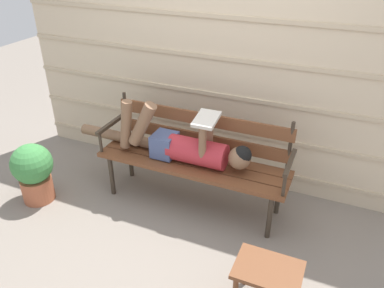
# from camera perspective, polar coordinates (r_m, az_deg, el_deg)

# --- Properties ---
(ground_plane) EXTENTS (12.00, 12.00, 0.00)m
(ground_plane) POSITION_cam_1_polar(r_m,az_deg,el_deg) (3.51, -0.61, -9.66)
(ground_plane) COLOR gray
(house_siding) EXTENTS (4.10, 0.08, 2.47)m
(house_siding) POSITION_cam_1_polar(r_m,az_deg,el_deg) (3.49, 3.86, 13.06)
(house_siding) COLOR beige
(house_siding) RESTS_ON ground
(park_bench) EXTENTS (1.71, 0.45, 0.90)m
(park_bench) POSITION_cam_1_polar(r_m,az_deg,el_deg) (3.35, 0.45, -1.44)
(park_bench) COLOR brown
(park_bench) RESTS_ON ground
(reclining_person) EXTENTS (1.72, 0.26, 0.53)m
(reclining_person) POSITION_cam_1_polar(r_m,az_deg,el_deg) (3.28, -1.70, -0.10)
(reclining_person) COLOR #B72D38
(footstool) EXTENTS (0.43, 0.31, 0.35)m
(footstool) POSITION_cam_1_polar(r_m,az_deg,el_deg) (2.62, 11.32, -18.88)
(footstool) COLOR brown
(footstool) RESTS_ON ground
(potted_plant) EXTENTS (0.37, 0.37, 0.58)m
(potted_plant) POSITION_cam_1_polar(r_m,az_deg,el_deg) (3.74, -22.81, -3.74)
(potted_plant) COLOR #AD5B3D
(potted_plant) RESTS_ON ground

